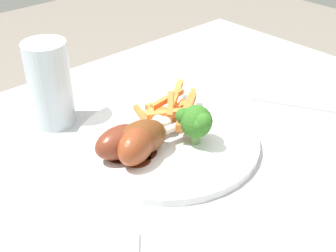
{
  "coord_description": "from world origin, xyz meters",
  "views": [
    {
      "loc": [
        -0.37,
        -0.4,
        1.12
      ],
      "look_at": [
        0.0,
        0.01,
        0.77
      ],
      "focal_mm": 47.38,
      "sensor_mm": 36.0,
      "label": 1
    }
  ],
  "objects_px": {
    "carrot_fries_pile": "(171,112)",
    "chicken_drumstick_extra": "(144,137)",
    "dining_table": "(172,211)",
    "broccoli_floret_front": "(196,122)",
    "fork": "(306,106)",
    "chicken_drumstick_near": "(136,142)",
    "dinner_plate": "(168,140)",
    "chicken_drumstick_far": "(123,141)",
    "water_glass": "(50,84)"
  },
  "relations": [
    {
      "from": "broccoli_floret_front",
      "to": "chicken_drumstick_extra",
      "type": "height_order",
      "value": "broccoli_floret_front"
    },
    {
      "from": "fork",
      "to": "water_glass",
      "type": "height_order",
      "value": "water_glass"
    },
    {
      "from": "carrot_fries_pile",
      "to": "chicken_drumstick_far",
      "type": "height_order",
      "value": "chicken_drumstick_far"
    },
    {
      "from": "dining_table",
      "to": "water_glass",
      "type": "relative_size",
      "value": 7.09
    },
    {
      "from": "dining_table",
      "to": "chicken_drumstick_extra",
      "type": "height_order",
      "value": "chicken_drumstick_extra"
    },
    {
      "from": "chicken_drumstick_extra",
      "to": "fork",
      "type": "relative_size",
      "value": 0.65
    },
    {
      "from": "broccoli_floret_front",
      "to": "chicken_drumstick_extra",
      "type": "relative_size",
      "value": 0.49
    },
    {
      "from": "broccoli_floret_front",
      "to": "fork",
      "type": "xyz_separation_m",
      "value": [
        0.23,
        -0.04,
        -0.05
      ]
    },
    {
      "from": "water_glass",
      "to": "fork",
      "type": "bearing_deg",
      "value": -36.4
    },
    {
      "from": "dining_table",
      "to": "broccoli_floret_front",
      "type": "bearing_deg",
      "value": -52.25
    },
    {
      "from": "dinner_plate",
      "to": "carrot_fries_pile",
      "type": "distance_m",
      "value": 0.05
    },
    {
      "from": "dining_table",
      "to": "carrot_fries_pile",
      "type": "height_order",
      "value": "carrot_fries_pile"
    },
    {
      "from": "dining_table",
      "to": "chicken_drumstick_extra",
      "type": "bearing_deg",
      "value": 171.48
    },
    {
      "from": "dining_table",
      "to": "dinner_plate",
      "type": "bearing_deg",
      "value": 79.9
    },
    {
      "from": "fork",
      "to": "water_glass",
      "type": "distance_m",
      "value": 0.43
    },
    {
      "from": "chicken_drumstick_far",
      "to": "broccoli_floret_front",
      "type": "bearing_deg",
      "value": -28.58
    },
    {
      "from": "chicken_drumstick_near",
      "to": "chicken_drumstick_extra",
      "type": "xyz_separation_m",
      "value": [
        0.02,
        0.0,
        0.0
      ]
    },
    {
      "from": "carrot_fries_pile",
      "to": "chicken_drumstick_extra",
      "type": "height_order",
      "value": "chicken_drumstick_extra"
    },
    {
      "from": "chicken_drumstick_near",
      "to": "chicken_drumstick_extra",
      "type": "height_order",
      "value": "chicken_drumstick_extra"
    },
    {
      "from": "dinner_plate",
      "to": "fork",
      "type": "xyz_separation_m",
      "value": [
        0.25,
        -0.08,
        -0.0
      ]
    },
    {
      "from": "dinner_plate",
      "to": "chicken_drumstick_extra",
      "type": "height_order",
      "value": "chicken_drumstick_extra"
    },
    {
      "from": "broccoli_floret_front",
      "to": "fork",
      "type": "relative_size",
      "value": 0.32
    },
    {
      "from": "broccoli_floret_front",
      "to": "chicken_drumstick_extra",
      "type": "xyz_separation_m",
      "value": [
        -0.07,
        0.03,
        -0.01
      ]
    },
    {
      "from": "carrot_fries_pile",
      "to": "chicken_drumstick_far",
      "type": "bearing_deg",
      "value": -170.03
    },
    {
      "from": "dining_table",
      "to": "fork",
      "type": "bearing_deg",
      "value": -15.14
    },
    {
      "from": "chicken_drumstick_far",
      "to": "water_glass",
      "type": "bearing_deg",
      "value": 96.44
    },
    {
      "from": "chicken_drumstick_extra",
      "to": "dining_table",
      "type": "bearing_deg",
      "value": -8.52
    },
    {
      "from": "dining_table",
      "to": "chicken_drumstick_near",
      "type": "height_order",
      "value": "chicken_drumstick_near"
    },
    {
      "from": "dinner_plate",
      "to": "broccoli_floret_front",
      "type": "xyz_separation_m",
      "value": [
        0.02,
        -0.04,
        0.04
      ]
    },
    {
      "from": "dinner_plate",
      "to": "chicken_drumstick_far",
      "type": "bearing_deg",
      "value": 171.24
    },
    {
      "from": "dinner_plate",
      "to": "chicken_drumstick_extra",
      "type": "relative_size",
      "value": 2.24
    },
    {
      "from": "chicken_drumstick_extra",
      "to": "broccoli_floret_front",
      "type": "bearing_deg",
      "value": -26.51
    },
    {
      "from": "water_glass",
      "to": "chicken_drumstick_far",
      "type": "bearing_deg",
      "value": -83.56
    },
    {
      "from": "broccoli_floret_front",
      "to": "carrot_fries_pile",
      "type": "distance_m",
      "value": 0.07
    },
    {
      "from": "carrot_fries_pile",
      "to": "chicken_drumstick_near",
      "type": "xyz_separation_m",
      "value": [
        -0.1,
        -0.04,
        0.01
      ]
    },
    {
      "from": "dinner_plate",
      "to": "chicken_drumstick_extra",
      "type": "xyz_separation_m",
      "value": [
        -0.05,
        -0.01,
        0.03
      ]
    },
    {
      "from": "chicken_drumstick_extra",
      "to": "dinner_plate",
      "type": "bearing_deg",
      "value": 5.73
    },
    {
      "from": "broccoli_floret_front",
      "to": "water_glass",
      "type": "distance_m",
      "value": 0.24
    },
    {
      "from": "dining_table",
      "to": "fork",
      "type": "height_order",
      "value": "fork"
    },
    {
      "from": "dining_table",
      "to": "carrot_fries_pile",
      "type": "bearing_deg",
      "value": 49.89
    },
    {
      "from": "carrot_fries_pile",
      "to": "chicken_drumstick_extra",
      "type": "relative_size",
      "value": 1.34
    },
    {
      "from": "chicken_drumstick_near",
      "to": "water_glass",
      "type": "xyz_separation_m",
      "value": [
        -0.03,
        0.18,
        0.03
      ]
    },
    {
      "from": "chicken_drumstick_far",
      "to": "dining_table",
      "type": "bearing_deg",
      "value": -18.12
    },
    {
      "from": "carrot_fries_pile",
      "to": "chicken_drumstick_near",
      "type": "relative_size",
      "value": 1.39
    },
    {
      "from": "dinner_plate",
      "to": "chicken_drumstick_near",
      "type": "distance_m",
      "value": 0.07
    },
    {
      "from": "carrot_fries_pile",
      "to": "fork",
      "type": "distance_m",
      "value": 0.24
    },
    {
      "from": "carrot_fries_pile",
      "to": "chicken_drumstick_near",
      "type": "distance_m",
      "value": 0.11
    },
    {
      "from": "dining_table",
      "to": "broccoli_floret_front",
      "type": "relative_size",
      "value": 16.21
    },
    {
      "from": "fork",
      "to": "water_glass",
      "type": "xyz_separation_m",
      "value": [
        -0.34,
        0.25,
        0.07
      ]
    },
    {
      "from": "broccoli_floret_front",
      "to": "chicken_drumstick_far",
      "type": "relative_size",
      "value": 0.45
    }
  ]
}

